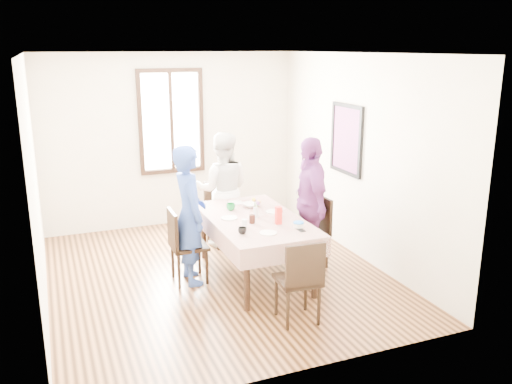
% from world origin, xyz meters
% --- Properties ---
extents(ground, '(4.50, 4.50, 0.00)m').
position_xyz_m(ground, '(0.00, 0.00, 0.00)').
color(ground, black).
rests_on(ground, ground).
extents(back_wall, '(4.00, 0.00, 4.00)m').
position_xyz_m(back_wall, '(0.00, 2.25, 1.35)').
color(back_wall, beige).
rests_on(back_wall, ground).
extents(right_wall, '(0.00, 4.50, 4.50)m').
position_xyz_m(right_wall, '(2.00, 0.00, 1.35)').
color(right_wall, beige).
rests_on(right_wall, ground).
extents(window_frame, '(1.02, 0.06, 1.62)m').
position_xyz_m(window_frame, '(0.00, 2.23, 1.65)').
color(window_frame, black).
rests_on(window_frame, back_wall).
extents(window_pane, '(0.90, 0.02, 1.50)m').
position_xyz_m(window_pane, '(0.00, 2.24, 1.65)').
color(window_pane, white).
rests_on(window_pane, back_wall).
extents(art_poster, '(0.04, 0.76, 0.96)m').
position_xyz_m(art_poster, '(1.98, 0.30, 1.55)').
color(art_poster, red).
rests_on(art_poster, right_wall).
extents(dining_table, '(0.94, 1.75, 0.75)m').
position_xyz_m(dining_table, '(0.42, -0.21, 0.38)').
color(dining_table, black).
rests_on(dining_table, ground).
extents(tablecloth, '(1.06, 1.87, 0.01)m').
position_xyz_m(tablecloth, '(0.42, -0.21, 0.76)').
color(tablecloth, '#4E0700').
rests_on(tablecloth, dining_table).
extents(chair_left, '(0.42, 0.42, 0.91)m').
position_xyz_m(chair_left, '(-0.36, -0.04, 0.46)').
color(chair_left, black).
rests_on(chair_left, ground).
extents(chair_right, '(0.44, 0.44, 0.91)m').
position_xyz_m(chair_right, '(1.21, -0.15, 0.46)').
color(chair_right, black).
rests_on(chair_right, ground).
extents(chair_far, '(0.47, 0.47, 0.91)m').
position_xyz_m(chair_far, '(0.42, 1.00, 0.46)').
color(chair_far, black).
rests_on(chair_far, ground).
extents(chair_near, '(0.45, 0.45, 0.91)m').
position_xyz_m(chair_near, '(0.42, -1.41, 0.46)').
color(chair_near, black).
rests_on(chair_near, ground).
extents(person_left, '(0.41, 0.62, 1.68)m').
position_xyz_m(person_left, '(-0.34, -0.04, 0.84)').
color(person_left, '#294395').
rests_on(person_left, ground).
extents(person_far, '(0.95, 0.84, 1.64)m').
position_xyz_m(person_far, '(0.42, 0.98, 0.82)').
color(person_far, silver).
rests_on(person_far, ground).
extents(person_right, '(0.60, 1.06, 1.70)m').
position_xyz_m(person_right, '(1.19, -0.15, 0.85)').
color(person_right, '#7B347D').
rests_on(person_right, ground).
extents(mug_black, '(0.11, 0.11, 0.08)m').
position_xyz_m(mug_black, '(0.08, -0.70, 0.80)').
color(mug_black, black).
rests_on(mug_black, tablecloth).
extents(mug_flag, '(0.13, 0.13, 0.09)m').
position_xyz_m(mug_flag, '(0.70, -0.31, 0.81)').
color(mug_flag, red).
rests_on(mug_flag, tablecloth).
extents(mug_green, '(0.12, 0.12, 0.09)m').
position_xyz_m(mug_green, '(0.26, 0.20, 0.81)').
color(mug_green, '#0C7226').
rests_on(mug_green, tablecloth).
extents(serving_bowl, '(0.23, 0.23, 0.05)m').
position_xyz_m(serving_bowl, '(0.55, 0.23, 0.79)').
color(serving_bowl, white).
rests_on(serving_bowl, tablecloth).
extents(juice_carton, '(0.07, 0.07, 0.21)m').
position_xyz_m(juice_carton, '(0.60, -0.53, 0.87)').
color(juice_carton, red).
rests_on(juice_carton, tablecloth).
extents(butter_tub, '(0.11, 0.11, 0.06)m').
position_xyz_m(butter_tub, '(0.76, -0.74, 0.79)').
color(butter_tub, white).
rests_on(butter_tub, tablecloth).
extents(jam_jar, '(0.07, 0.07, 0.10)m').
position_xyz_m(jam_jar, '(0.32, -0.39, 0.81)').
color(jam_jar, black).
rests_on(jam_jar, tablecloth).
extents(drinking_glass, '(0.07, 0.07, 0.09)m').
position_xyz_m(drinking_glass, '(0.19, -0.49, 0.81)').
color(drinking_glass, silver).
rests_on(drinking_glass, tablecloth).
extents(smartphone, '(0.06, 0.13, 0.01)m').
position_xyz_m(smartphone, '(0.74, -0.83, 0.77)').
color(smartphone, black).
rests_on(smartphone, tablecloth).
extents(flower_vase, '(0.06, 0.06, 0.13)m').
position_xyz_m(flower_vase, '(0.45, -0.19, 0.83)').
color(flower_vase, silver).
rests_on(flower_vase, tablecloth).
extents(plate_left, '(0.20, 0.20, 0.01)m').
position_xyz_m(plate_left, '(0.13, -0.11, 0.77)').
color(plate_left, white).
rests_on(plate_left, tablecloth).
extents(plate_right, '(0.20, 0.20, 0.01)m').
position_xyz_m(plate_right, '(0.73, -0.08, 0.77)').
color(plate_right, white).
rests_on(plate_right, tablecloth).
extents(plate_far, '(0.20, 0.20, 0.01)m').
position_xyz_m(plate_far, '(0.42, 0.47, 0.77)').
color(plate_far, white).
rests_on(plate_far, tablecloth).
extents(plate_near, '(0.20, 0.20, 0.01)m').
position_xyz_m(plate_near, '(0.36, -0.78, 0.77)').
color(plate_near, white).
rests_on(plate_near, tablecloth).
extents(butter_lid, '(0.12, 0.12, 0.01)m').
position_xyz_m(butter_lid, '(0.76, -0.74, 0.83)').
color(butter_lid, blue).
rests_on(butter_lid, butter_tub).
extents(flower_bunch, '(0.09, 0.09, 0.10)m').
position_xyz_m(flower_bunch, '(0.45, -0.19, 0.94)').
color(flower_bunch, yellow).
rests_on(flower_bunch, flower_vase).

